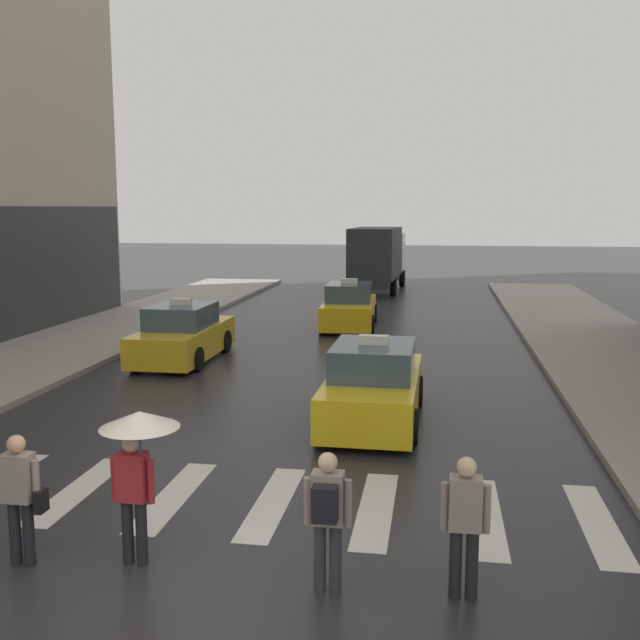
{
  "coord_description": "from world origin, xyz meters",
  "views": [
    {
      "loc": [
        3.11,
        -7.08,
        4.34
      ],
      "look_at": [
        0.68,
        8.0,
        1.99
      ],
      "focal_mm": 40.92,
      "sensor_mm": 36.0,
      "label": 1
    }
  ],
  "objects": [
    {
      "name": "ground_plane",
      "position": [
        0.0,
        0.0,
        0.0
      ],
      "size": [
        160.0,
        160.0,
        0.0
      ],
      "primitive_type": "plane",
      "color": "#26262B"
    },
    {
      "name": "taxi_third",
      "position": [
        -0.04,
        19.26,
        0.72
      ],
      "size": [
        2.09,
        4.61,
        1.8
      ],
      "color": "yellow",
      "rests_on": "ground"
    },
    {
      "name": "box_truck",
      "position": [
        0.05,
        30.93,
        1.85
      ],
      "size": [
        2.56,
        7.63,
        3.35
      ],
      "color": "#2D2D2D",
      "rests_on": "ground"
    },
    {
      "name": "pedestrian_plain_coat",
      "position": [
        3.48,
        0.7,
        0.94
      ],
      "size": [
        0.55,
        0.24,
        1.65
      ],
      "color": "black",
      "rests_on": "ground"
    },
    {
      "name": "pedestrian_with_handbag",
      "position": [
        -1.81,
        0.64,
        0.93
      ],
      "size": [
        0.6,
        0.24,
        1.65
      ],
      "color": "black",
      "rests_on": "ground"
    },
    {
      "name": "taxi_lead",
      "position": [
        1.88,
        7.44,
        0.72
      ],
      "size": [
        1.96,
        4.56,
        1.8
      ],
      "color": "yellow",
      "rests_on": "ground"
    },
    {
      "name": "pedestrian_with_backpack",
      "position": [
        1.96,
        0.58,
        0.97
      ],
      "size": [
        0.55,
        0.43,
        1.65
      ],
      "color": "#333338",
      "rests_on": "ground"
    },
    {
      "name": "pedestrian_with_umbrella",
      "position": [
        -0.4,
        0.89,
        1.52
      ],
      "size": [
        0.96,
        0.96,
        1.94
      ],
      "color": "black",
      "rests_on": "ground"
    },
    {
      "name": "crosswalk_markings",
      "position": [
        -0.0,
        3.0,
        0.0
      ],
      "size": [
        11.3,
        2.8,
        0.01
      ],
      "color": "silver",
      "rests_on": "ground"
    },
    {
      "name": "taxi_second",
      "position": [
        -4.06,
        12.63,
        0.72
      ],
      "size": [
        1.93,
        4.54,
        1.8
      ],
      "color": "gold",
      "rests_on": "ground"
    }
  ]
}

